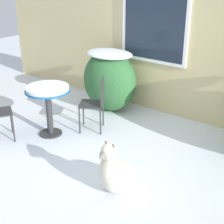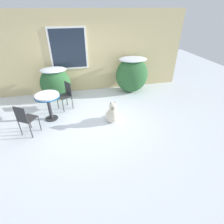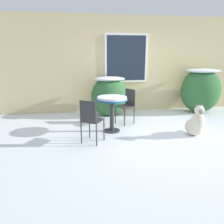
{
  "view_description": "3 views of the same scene",
  "coord_description": "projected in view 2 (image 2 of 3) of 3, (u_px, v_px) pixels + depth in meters",
  "views": [
    {
      "loc": [
        2.75,
        -2.98,
        2.53
      ],
      "look_at": [
        0.0,
        0.6,
        0.55
      ],
      "focal_mm": 55.0,
      "sensor_mm": 36.0,
      "label": 1
    },
    {
      "loc": [
        -0.21,
        -4.34,
        2.93
      ],
      "look_at": [
        0.73,
        -0.21,
        0.31
      ],
      "focal_mm": 28.0,
      "sensor_mm": 36.0,
      "label": 2
    },
    {
      "loc": [
        -1.74,
        -4.4,
        1.69
      ],
      "look_at": [
        -1.01,
        0.3,
        0.45
      ],
      "focal_mm": 35.0,
      "sensor_mm": 36.0,
      "label": 3
    }
  ],
  "objects": [
    {
      "name": "shrub_middle",
      "position": [
        132.0,
        74.0,
        6.55
      ],
      "size": [
        1.22,
        0.94,
        1.32
      ],
      "color": "#2D6033",
      "rests_on": "ground_plane"
    },
    {
      "name": "patio_table",
      "position": [
        48.0,
        99.0,
        4.9
      ],
      "size": [
        0.68,
        0.68,
        0.8
      ],
      "color": "#2D2D30",
      "rests_on": "ground_plane"
    },
    {
      "name": "house_wall",
      "position": [
        77.0,
        54.0,
        6.25
      ],
      "size": [
        8.0,
        0.1,
        2.83
      ],
      "color": "#D1BC84",
      "rests_on": "ground_plane"
    },
    {
      "name": "patio_chair_near_table",
      "position": [
        66.0,
        94.0,
        5.54
      ],
      "size": [
        0.51,
        0.51,
        0.87
      ],
      "rotation": [
        0.0,
        0.0,
        -1.02
      ],
      "color": "#2D2D30",
      "rests_on": "ground_plane"
    },
    {
      "name": "ground_plane",
      "position": [
        87.0,
        120.0,
        5.18
      ],
      "size": [
        16.0,
        16.0,
        0.0
      ],
      "primitive_type": "plane",
      "color": "silver"
    },
    {
      "name": "dog",
      "position": [
        112.0,
        114.0,
        4.96
      ],
      "size": [
        0.42,
        0.64,
        0.71
      ],
      "rotation": [
        0.0,
        0.0,
        -0.1
      ],
      "color": "beige",
      "rests_on": "ground_plane"
    },
    {
      "name": "patio_chair_far_side",
      "position": [
        26.0,
        119.0,
        4.37
      ],
      "size": [
        0.51,
        0.51,
        0.87
      ],
      "rotation": [
        0.0,
        0.0,
        2.58
      ],
      "color": "#2D2D30",
      "rests_on": "ground_plane"
    },
    {
      "name": "shrub_left",
      "position": [
        55.0,
        83.0,
        6.08
      ],
      "size": [
        1.03,
        0.78,
        1.12
      ],
      "color": "#2D6033",
      "rests_on": "ground_plane"
    }
  ]
}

